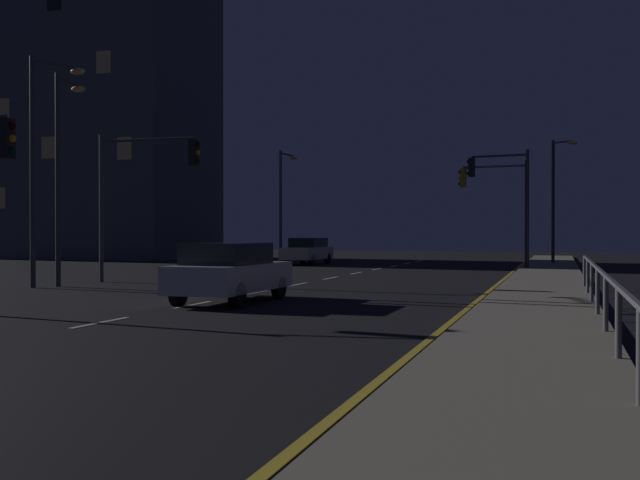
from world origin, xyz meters
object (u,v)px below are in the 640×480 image
Objects in this scene: car at (230,271)px; street_lamp_mid_block at (557,189)px; building_distant at (99,73)px; street_lamp_across_street at (62,159)px; street_lamp_far_end at (283,195)px; traffic_light_near_right at (502,187)px; car_oncoming at (307,250)px; traffic_light_mid_left at (143,177)px; traffic_light_far_left at (496,193)px; street_lamp_median at (41,150)px.

car is 0.63× the size of street_lamp_mid_block.
street_lamp_mid_block is 34.48m from building_distant.
street_lamp_far_end is at bearing 89.58° from street_lamp_across_street.
traffic_light_near_right is 0.84× the size of street_lamp_far_end.
street_lamp_across_street is at bearing -58.01° from building_distant.
car_oncoming is 17.82m from traffic_light_mid_left.
car is 0.16× the size of building_distant.
street_lamp_median reaches higher than traffic_light_far_left.
street_lamp_across_street is (-13.63, -16.30, 0.23)m from traffic_light_near_right.
street_lamp_across_street is 32.86m from building_distant.
traffic_light_near_right is at bearing -20.27° from street_lamp_far_end.
car_oncoming is 0.84× the size of traffic_light_far_left.
car_oncoming is 0.77× the size of traffic_light_near_right.
car is 0.64× the size of street_lamp_far_end.
building_distant reaches higher than street_lamp_far_end.
street_lamp_median is at bearing -96.75° from car_oncoming.
traffic_light_near_right is 1.10× the size of traffic_light_far_left.
traffic_light_far_left is 21.11m from street_lamp_across_street.
street_lamp_far_end is at bearing -17.82° from building_distant.
traffic_light_near_right is at bearing 50.08° from street_lamp_across_street.
street_lamp_median is at bearing -112.32° from street_lamp_across_street.
car_oncoming is 23.86m from building_distant.
street_lamp_far_end is (-16.04, -1.23, -0.11)m from street_lamp_mid_block.
street_lamp_mid_block is at bearing 72.96° from car.
street_lamp_across_street reaches higher than street_lamp_mid_block.
traffic_light_far_left is 0.72× the size of street_lamp_across_street.
building_distant reaches higher than car_oncoming.
street_lamp_mid_block is at bearing 54.61° from street_lamp_median.
traffic_light_mid_left is 24.75m from street_lamp_mid_block.
car is 9.67m from street_lamp_across_street.
traffic_light_far_left is 14.09m from street_lamp_far_end.
street_lamp_far_end is (-13.48, 4.98, 0.04)m from traffic_light_near_right.
car is at bearing -107.04° from street_lamp_mid_block.
street_lamp_median is (-1.99, -3.17, 0.73)m from traffic_light_mid_left.
street_lamp_median is at bearing -59.14° from building_distant.
building_distant is at bearing 172.75° from street_lamp_mid_block.
traffic_light_near_right is 21.25m from street_lamp_across_street.
traffic_light_mid_left is at bearing 57.86° from street_lamp_median.
car is 9.52m from traffic_light_mid_left.
traffic_light_far_left is 0.68× the size of street_lamp_median.
street_lamp_median reaches higher than street_lamp_mid_block.
street_lamp_far_end is at bearing 147.29° from car_oncoming.
car is 27.80m from street_lamp_mid_block.
building_distant is at bearing 161.08° from traffic_light_near_right.
traffic_light_far_left is 0.77× the size of street_lamp_far_end.
street_lamp_median is 1.12× the size of street_lamp_far_end.
street_lamp_across_street reaches higher than traffic_light_near_right.
building_distant is (-18.36, 24.23, 9.98)m from traffic_light_mid_left.
traffic_light_near_right is at bearing 49.23° from traffic_light_mid_left.
car is at bearing -20.54° from street_lamp_median.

